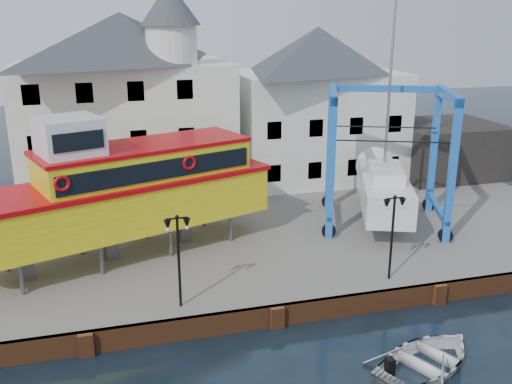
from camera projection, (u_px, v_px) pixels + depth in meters
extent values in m
plane|color=black|center=(277.00, 327.00, 24.97)|extent=(140.00, 140.00, 0.00)
cube|color=#6B655B|center=(223.00, 229.00, 34.92)|extent=(44.00, 22.00, 1.00)
cube|color=brown|center=(276.00, 316.00, 24.93)|extent=(44.00, 0.25, 1.00)
cube|color=brown|center=(86.00, 345.00, 22.73)|extent=(0.60, 0.36, 1.00)
cube|color=brown|center=(277.00, 318.00, 24.77)|extent=(0.60, 0.36, 1.00)
cube|color=brown|center=(439.00, 294.00, 26.81)|extent=(0.60, 0.36, 1.00)
cube|color=silver|center=(127.00, 130.00, 39.04)|extent=(14.00, 8.00, 9.00)
pyramid|color=#33363C|center=(121.00, 37.00, 37.20)|extent=(14.00, 8.00, 3.20)
cube|color=black|center=(42.00, 193.00, 34.87)|extent=(1.00, 0.08, 1.20)
cube|color=black|center=(93.00, 189.00, 35.63)|extent=(1.00, 0.08, 1.20)
cube|color=black|center=(142.00, 186.00, 36.40)|extent=(1.00, 0.08, 1.20)
cube|color=black|center=(188.00, 182.00, 37.16)|extent=(1.00, 0.08, 1.20)
cube|color=black|center=(37.00, 145.00, 33.97)|extent=(1.00, 0.08, 1.20)
cube|color=black|center=(89.00, 142.00, 34.73)|extent=(1.00, 0.08, 1.20)
cube|color=black|center=(139.00, 140.00, 35.50)|extent=(1.00, 0.08, 1.20)
cube|color=black|center=(187.00, 137.00, 36.26)|extent=(1.00, 0.08, 1.20)
cube|color=black|center=(31.00, 95.00, 33.06)|extent=(1.00, 0.08, 1.20)
cube|color=black|center=(84.00, 93.00, 33.83)|extent=(1.00, 0.08, 1.20)
cube|color=black|center=(136.00, 91.00, 34.59)|extent=(1.00, 0.08, 1.20)
cube|color=black|center=(185.00, 89.00, 35.36)|extent=(1.00, 0.08, 1.20)
cylinder|color=silver|center=(172.00, 45.00, 35.88)|extent=(3.20, 3.20, 2.40)
cone|color=#33363C|center=(170.00, 3.00, 35.12)|extent=(3.80, 3.80, 2.60)
cube|color=silver|center=(315.00, 125.00, 43.21)|extent=(12.00, 8.00, 8.00)
pyramid|color=#33363C|center=(318.00, 49.00, 41.52)|extent=(12.00, 8.00, 3.20)
cube|color=black|center=(274.00, 173.00, 39.15)|extent=(1.00, 0.08, 1.20)
cube|color=black|center=(315.00, 170.00, 39.91)|extent=(1.00, 0.08, 1.20)
cube|color=black|center=(354.00, 167.00, 40.68)|extent=(1.00, 0.08, 1.20)
cube|color=black|center=(392.00, 164.00, 41.44)|extent=(1.00, 0.08, 1.20)
cube|color=black|center=(274.00, 130.00, 38.25)|extent=(1.00, 0.08, 1.20)
cube|color=black|center=(316.00, 128.00, 39.01)|extent=(1.00, 0.08, 1.20)
cube|color=black|center=(356.00, 126.00, 39.77)|extent=(1.00, 0.08, 1.20)
cube|color=black|center=(395.00, 124.00, 40.54)|extent=(1.00, 0.08, 1.20)
cube|color=black|center=(444.00, 149.00, 44.52)|extent=(8.00, 7.00, 4.00)
cylinder|color=black|center=(179.00, 264.00, 24.15)|extent=(0.12, 0.12, 4.00)
cube|color=black|center=(177.00, 218.00, 23.53)|extent=(0.90, 0.06, 0.06)
sphere|color=black|center=(177.00, 217.00, 23.51)|extent=(0.16, 0.16, 0.16)
cone|color=black|center=(168.00, 225.00, 23.51)|extent=(0.32, 0.32, 0.45)
sphere|color=white|center=(168.00, 229.00, 23.56)|extent=(0.18, 0.18, 0.18)
cone|color=black|center=(187.00, 223.00, 23.71)|extent=(0.32, 0.32, 0.45)
sphere|color=white|center=(187.00, 227.00, 23.77)|extent=(0.18, 0.18, 0.18)
cylinder|color=black|center=(392.00, 240.00, 26.69)|extent=(0.12, 0.12, 4.00)
cube|color=black|center=(395.00, 198.00, 26.08)|extent=(0.90, 0.06, 0.06)
sphere|color=black|center=(395.00, 197.00, 26.06)|extent=(0.16, 0.16, 0.16)
cone|color=black|center=(387.00, 204.00, 26.06)|extent=(0.32, 0.32, 0.45)
sphere|color=white|center=(386.00, 208.00, 26.11)|extent=(0.18, 0.18, 0.18)
cone|color=black|center=(402.00, 203.00, 26.26)|extent=(0.32, 0.32, 0.45)
sphere|color=white|center=(402.00, 207.00, 26.31)|extent=(0.18, 0.18, 0.18)
cylinder|color=#59595E|center=(21.00, 278.00, 25.52)|extent=(0.25, 0.25, 1.59)
cylinder|color=#59595E|center=(6.00, 256.00, 27.84)|extent=(0.25, 0.25, 1.59)
cylinder|color=#59595E|center=(101.00, 259.00, 27.54)|extent=(0.25, 0.25, 1.59)
cylinder|color=#59595E|center=(81.00, 240.00, 29.85)|extent=(0.25, 0.25, 1.59)
cylinder|color=#59595E|center=(170.00, 242.00, 29.55)|extent=(0.25, 0.25, 1.59)
cylinder|color=#59595E|center=(146.00, 225.00, 31.87)|extent=(0.25, 0.25, 1.59)
cylinder|color=#59595E|center=(231.00, 227.00, 31.57)|extent=(0.25, 0.25, 1.59)
cylinder|color=#59595E|center=(204.00, 213.00, 33.88)|extent=(0.25, 0.25, 1.59)
cube|color=#59595E|center=(25.00, 264.00, 26.97)|extent=(0.77, 0.71, 1.59)
cube|color=#59595E|center=(111.00, 244.00, 29.27)|extent=(0.77, 0.71, 1.59)
cube|color=#59595E|center=(184.00, 227.00, 31.57)|extent=(0.77, 0.71, 1.59)
cube|color=gold|center=(128.00, 204.00, 29.26)|extent=(15.30, 8.69, 2.33)
cube|color=#B4060C|center=(126.00, 181.00, 28.87)|extent=(15.66, 8.95, 0.23)
cube|color=gold|center=(145.00, 164.00, 29.23)|extent=(11.17, 6.89, 1.69)
cube|color=black|center=(160.00, 170.00, 27.78)|extent=(9.60, 3.41, 0.95)
cube|color=black|center=(130.00, 156.00, 30.64)|extent=(9.60, 3.41, 0.95)
cube|color=#B4060C|center=(143.00, 146.00, 28.94)|extent=(11.40, 7.06, 0.19)
cube|color=white|center=(69.00, 138.00, 26.67)|extent=(3.50, 3.50, 1.92)
cube|color=black|center=(79.00, 141.00, 25.54)|extent=(2.20, 0.82, 0.85)
torus|color=#B4060C|center=(62.00, 183.00, 25.10)|extent=(0.75, 0.38, 0.74)
torus|color=#B4060C|center=(189.00, 163.00, 28.56)|extent=(0.75, 0.38, 0.74)
cube|color=blue|center=(331.00, 170.00, 31.09)|extent=(0.52, 0.52, 7.94)
cylinder|color=black|center=(329.00, 231.00, 32.16)|extent=(0.84, 0.56, 0.79)
cube|color=blue|center=(330.00, 148.00, 36.09)|extent=(0.52, 0.52, 7.94)
cylinder|color=black|center=(328.00, 201.00, 37.16)|extent=(0.84, 0.56, 0.79)
cube|color=blue|center=(452.00, 173.00, 30.42)|extent=(0.52, 0.52, 7.94)
cylinder|color=black|center=(445.00, 235.00, 31.50)|extent=(0.84, 0.56, 0.79)
cube|color=blue|center=(434.00, 150.00, 35.42)|extent=(0.52, 0.52, 7.94)
cylinder|color=black|center=(428.00, 205.00, 36.50)|extent=(0.84, 0.56, 0.79)
cube|color=blue|center=(333.00, 94.00, 32.45)|extent=(2.47, 5.42, 0.56)
cube|color=blue|center=(329.00, 203.00, 34.44)|extent=(2.36, 5.37, 0.24)
cube|color=blue|center=(449.00, 95.00, 31.78)|extent=(2.47, 5.42, 0.56)
cube|color=blue|center=(437.00, 207.00, 33.77)|extent=(2.36, 5.37, 0.24)
cube|color=blue|center=(385.00, 89.00, 34.62)|extent=(6.47, 2.89, 0.40)
cube|color=white|center=(384.00, 191.00, 33.83)|extent=(5.58, 8.87, 1.82)
cone|color=white|center=(376.00, 169.00, 38.62)|extent=(3.10, 2.65, 2.61)
cube|color=#59595E|center=(382.00, 212.00, 34.23)|extent=(1.01, 2.00, 0.79)
cube|color=white|center=(386.00, 173.00, 32.92)|extent=(2.95, 3.83, 0.68)
cylinder|color=#99999E|center=(391.00, 68.00, 32.22)|extent=(0.21, 0.21, 12.48)
cube|color=black|center=(392.00, 141.00, 30.86)|extent=(5.81, 2.41, 0.05)
cube|color=black|center=(384.00, 127.00, 34.73)|extent=(5.81, 2.41, 0.05)
imported|color=white|center=(426.00, 369.00, 22.04)|extent=(6.07, 5.36, 1.04)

